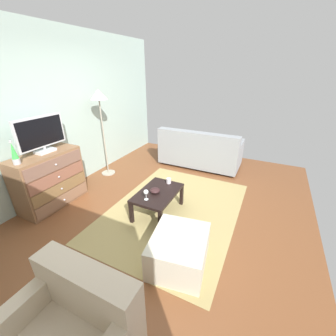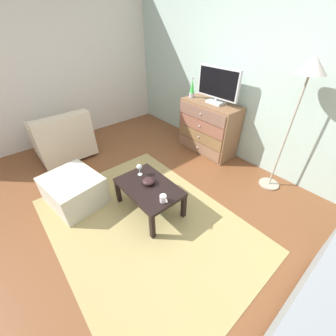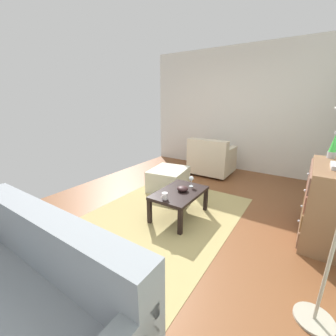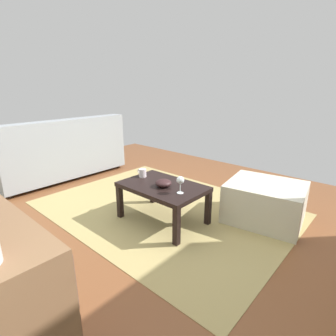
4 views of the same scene
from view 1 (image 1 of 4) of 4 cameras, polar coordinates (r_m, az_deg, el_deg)
ground_plane at (r=3.45m, az=-2.85°, el=-12.31°), size 5.93×4.46×0.05m
wall_accent_rear at (r=4.16m, az=-28.73°, el=12.27°), size 5.93×0.12×2.71m
area_rug at (r=3.50m, az=1.66°, el=-11.02°), size 2.60×1.90×0.01m
dresser at (r=3.92m, az=-28.91°, el=-2.73°), size 1.02×0.49×0.89m
tv at (r=3.73m, az=-30.68°, el=7.80°), size 0.75×0.18×0.54m
lava_lamp at (r=3.49m, az=-35.69°, el=3.06°), size 0.09×0.09×0.33m
coffee_table at (r=3.27m, az=-2.71°, el=-7.09°), size 0.81×0.53×0.38m
wine_glass at (r=3.01m, az=-5.89°, el=-6.46°), size 0.07×0.07×0.16m
mug at (r=3.45m, az=0.20°, el=-3.38°), size 0.11×0.08×0.08m
bowl_decorative at (r=3.21m, az=-3.51°, el=-5.97°), size 0.15×0.15×0.07m
couch_large at (r=4.96m, az=8.45°, el=4.35°), size 0.85×1.78×0.86m
ottoman at (r=2.60m, az=2.94°, el=-21.05°), size 0.78×0.70×0.39m
standing_lamp at (r=4.40m, az=-17.76°, el=16.10°), size 0.32×0.32×1.71m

